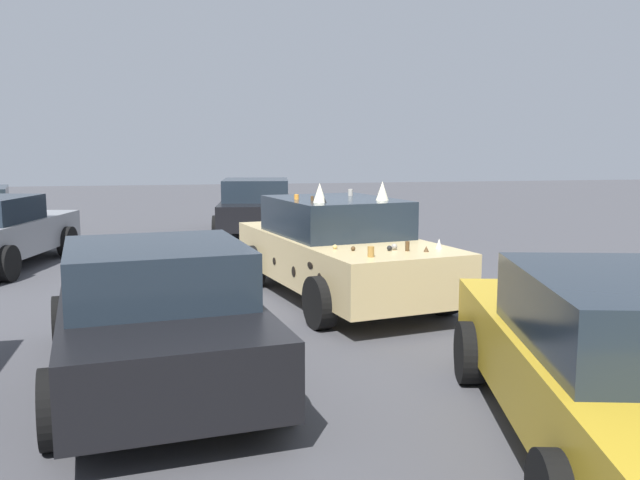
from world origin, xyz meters
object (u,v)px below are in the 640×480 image
object	(u,v)px
art_car_decorated	(339,249)
parked_sedan_row_back_center	(630,363)
parked_sedan_far_right	(155,313)
parked_sedan_row_back_far	(256,206)

from	to	relation	value
art_car_decorated	parked_sedan_row_back_center	world-z (taller)	art_car_decorated
parked_sedan_far_right	parked_sedan_row_back_center	bearing A→B (deg)	-130.67
art_car_decorated	parked_sedan_row_back_far	size ratio (longest dim) A/B	1.09
parked_sedan_row_back_center	parked_sedan_row_back_far	size ratio (longest dim) A/B	1.09
parked_sedan_row_back_far	parked_sedan_far_right	world-z (taller)	parked_sedan_row_back_far
parked_sedan_row_back_far	parked_sedan_far_right	bearing A→B (deg)	176.75
art_car_decorated	parked_sedan_row_back_far	bearing A→B (deg)	171.40
art_car_decorated	parked_sedan_far_right	distance (m)	4.03
parked_sedan_row_back_center	parked_sedan_row_back_far	xyz separation A→B (m)	(13.13, 1.39, 0.01)
parked_sedan_row_back_center	parked_sedan_far_right	xyz separation A→B (m)	(2.25, 3.50, -0.00)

